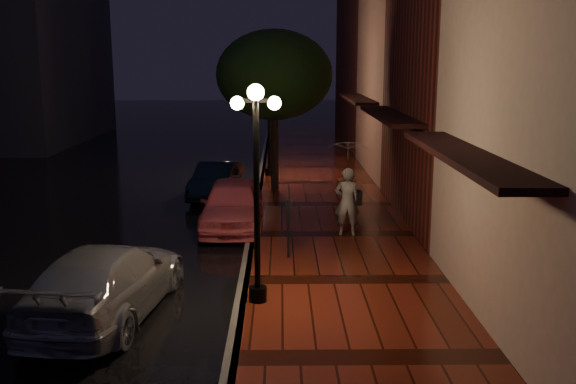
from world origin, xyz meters
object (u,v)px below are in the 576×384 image
(streetlamp_near, at_px, (257,181))
(streetlamp_far, at_px, (269,116))
(street_tree, at_px, (275,78))
(navy_car, at_px, (217,180))
(parking_meter, at_px, (288,223))
(pink_car, at_px, (232,204))
(woman_with_umbrella, at_px, (348,173))
(silver_car, at_px, (106,281))

(streetlamp_near, bearing_deg, streetlamp_far, 90.00)
(street_tree, distance_m, navy_car, 4.21)
(streetlamp_far, distance_m, parking_meter, 11.25)
(pink_car, xyz_separation_m, woman_with_umbrella, (3.24, -1.27, 1.14))
(navy_car, bearing_deg, pink_car, -71.28)
(streetlamp_far, distance_m, silver_car, 14.78)
(streetlamp_near, distance_m, navy_car, 10.89)
(street_tree, height_order, navy_car, street_tree)
(street_tree, xyz_separation_m, navy_car, (-2.10, -0.44, -3.61))
(street_tree, height_order, woman_with_umbrella, street_tree)
(streetlamp_far, distance_m, navy_car, 4.38)
(woman_with_umbrella, bearing_deg, silver_car, 51.68)
(streetlamp_near, height_order, pink_car, streetlamp_near)
(streetlamp_far, bearing_deg, silver_car, -101.45)
(pink_car, distance_m, woman_with_umbrella, 3.66)
(street_tree, bearing_deg, pink_car, -104.08)
(navy_car, bearing_deg, street_tree, 19.02)
(parking_meter, bearing_deg, streetlamp_near, -97.48)
(street_tree, relative_size, navy_car, 1.52)
(pink_car, bearing_deg, navy_car, 101.71)
(streetlamp_far, bearing_deg, woman_with_umbrella, -75.88)
(navy_car, relative_size, silver_car, 0.78)
(streetlamp_far, relative_size, parking_meter, 2.99)
(streetlamp_near, distance_m, woman_with_umbrella, 5.46)
(parking_meter, bearing_deg, pink_car, 121.16)
(navy_car, bearing_deg, parking_meter, -64.82)
(streetlamp_near, height_order, street_tree, street_tree)
(navy_car, xyz_separation_m, woman_with_umbrella, (4.13, -5.65, 1.25))
(woman_with_umbrella, xyz_separation_m, parking_meter, (-1.64, -2.03, -0.86))
(navy_car, distance_m, woman_with_umbrella, 7.11)
(navy_car, distance_m, silver_car, 10.97)
(streetlamp_far, relative_size, silver_car, 0.88)
(streetlamp_far, xyz_separation_m, pink_car, (-0.95, -7.83, -1.86))
(streetlamp_near, xyz_separation_m, street_tree, (0.26, 10.99, 1.64))
(streetlamp_far, bearing_deg, navy_car, -118.13)
(pink_car, relative_size, woman_with_umbrella, 1.65)
(pink_car, distance_m, silver_car, 6.83)
(streetlamp_near, xyz_separation_m, streetlamp_far, (0.00, 14.00, 0.00))
(pink_car, xyz_separation_m, parking_meter, (1.60, -3.29, 0.28))
(streetlamp_near, relative_size, parking_meter, 2.99)
(streetlamp_near, relative_size, woman_with_umbrella, 1.64)
(pink_car, relative_size, silver_car, 0.88)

